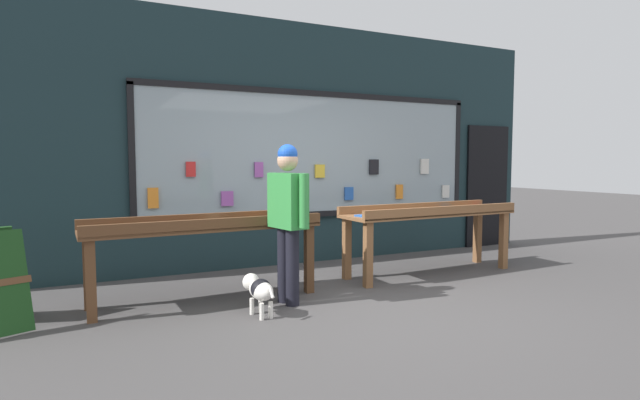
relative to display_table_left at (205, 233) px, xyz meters
The scene contains 6 objects.
ground_plane 1.89m from the display_table_left, 32.07° to the right, with size 40.00×40.00×0.00m, color #474444.
shopfront_facade 2.35m from the display_table_left, 43.32° to the left, with size 8.79×0.29×3.45m.
display_table_left is the anchor object (origin of this frame).
display_table_right 2.96m from the display_table_left, ahead, with size 2.47×0.74×0.92m.
person_browsing 0.93m from the display_table_left, 33.18° to the right, with size 0.31×0.65×1.66m.
small_dog 0.94m from the display_table_left, 64.87° to the right, with size 0.24×0.55×0.38m.
Camera 1 is at (-2.66, -4.31, 1.48)m, focal length 28.00 mm.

